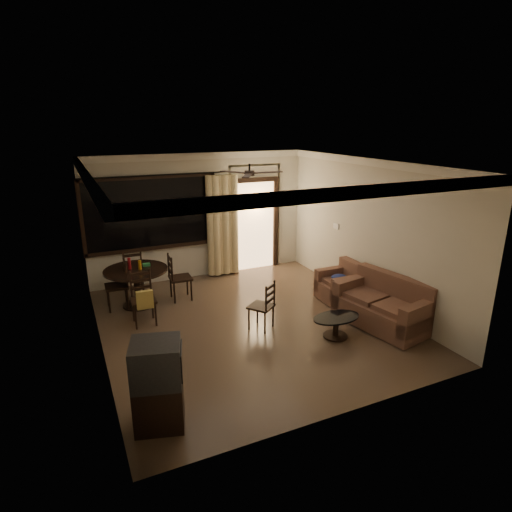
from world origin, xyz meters
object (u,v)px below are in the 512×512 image
dining_table (136,277)px  armchair (342,285)px  tv_cabinet (158,384)px  sofa (384,307)px  side_chair (262,315)px  coffee_table (336,323)px  dining_chair_east (180,286)px  dining_chair_west (118,294)px  dining_chair_south (144,308)px  dining_chair_north (133,280)px

dining_table → armchair: 4.04m
tv_cabinet → sofa: size_ratio=0.62×
sofa → dining_table: bearing=134.3°
tv_cabinet → side_chair: size_ratio=1.25×
sofa → armchair: sofa is taller
coffee_table → side_chair: bearing=141.3°
dining_chair_east → coffee_table: dining_chair_east is taller
dining_chair_east → side_chair: bearing=-150.6°
dining_chair_west → tv_cabinet: tv_cabinet is taller
dining_table → side_chair: bearing=-46.6°
dining_chair_south → side_chair: dining_chair_south is taller
dining_chair_east → coffee_table: 3.27m
sofa → side_chair: 2.16m
side_chair → dining_chair_south: bearing=-66.5°
dining_chair_west → coffee_table: 4.13m
dining_table → side_chair: (1.78, -1.88, -0.34)m
dining_chair_south → coffee_table: 3.34m
dining_chair_west → dining_chair_north: 0.75m
tv_cabinet → coffee_table: 3.29m
dining_chair_south → dining_chair_north: same height
dining_chair_south → tv_cabinet: 2.78m
coffee_table → dining_chair_south: bearing=147.1°
dining_chair_west → dining_chair_east: (1.20, -0.07, 0.00)m
side_chair → dining_chair_east: bearing=-100.0°
dining_chair_west → side_chair: bearing=50.5°
dining_chair_north → dining_table: bearing=89.8°
dining_chair_east → coffee_table: (1.93, -2.64, -0.04)m
sofa → coffee_table: bearing=170.4°
dining_chair_west → dining_chair_east: 1.20m
dining_chair_west → dining_chair_north: bearing=151.0°
side_chair → armchair: bearing=155.5°
dining_chair_west → armchair: bearing=72.7°
dining_chair_north → side_chair: (1.74, -2.56, -0.02)m
dining_chair_north → coffee_table: bearing=131.6°
dining_chair_west → tv_cabinet: size_ratio=0.88×
armchair → tv_cabinet: bearing=-151.3°
coffee_table → side_chair: side_chair is taller
tv_cabinet → armchair: bearing=43.4°
side_chair → sofa: bearing=122.0°
dining_chair_east → sofa: 3.95m
tv_cabinet → dining_chair_north: bearing=100.4°
dining_chair_north → side_chair: bearing=126.7°
sofa → dining_chair_south: bearing=144.1°
dining_chair_west → side_chair: size_ratio=1.10×
dining_chair_south → sofa: size_ratio=0.55×
dining_chair_west → dining_chair_north: same height
coffee_table → sofa: bearing=1.1°
dining_chair_east → armchair: size_ratio=1.22×
dining_chair_north → coffee_table: 4.32m
dining_chair_north → armchair: bearing=152.8°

